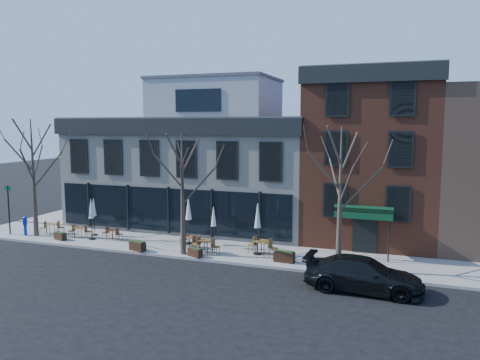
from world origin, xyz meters
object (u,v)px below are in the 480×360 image
(cafe_set_0, at_px, (52,227))
(umbrella_0, at_px, (94,209))
(call_box, at_px, (25,225))
(parked_sedan, at_px, (363,275))

(cafe_set_0, distance_m, umbrella_0, 3.41)
(call_box, bearing_deg, cafe_set_0, 35.94)
(call_box, xyz_separation_m, cafe_set_0, (1.38, 1.00, -0.25))
(call_box, xyz_separation_m, umbrella_0, (4.45, 1.62, 1.09))
(parked_sedan, height_order, umbrella_0, umbrella_0)
(cafe_set_0, height_order, umbrella_0, umbrella_0)
(call_box, height_order, cafe_set_0, call_box)
(cafe_set_0, relative_size, umbrella_0, 0.67)
(call_box, distance_m, umbrella_0, 4.86)
(cafe_set_0, bearing_deg, umbrella_0, 11.41)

